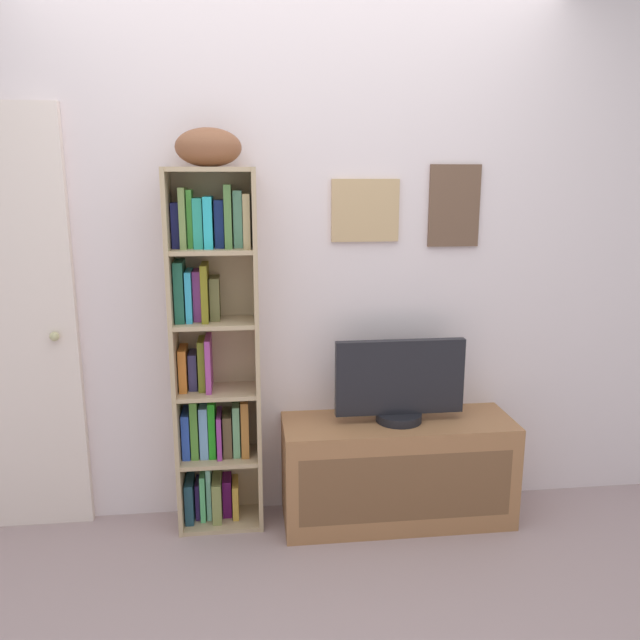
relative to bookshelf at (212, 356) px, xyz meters
name	(u,v)px	position (x,y,z in m)	size (l,w,h in m)	color
back_wall	(292,258)	(0.39, 0.12, 0.44)	(4.80, 0.08, 2.56)	silver
bookshelf	(212,356)	(0.00, 0.00, 0.00)	(0.40, 0.25, 1.70)	tan
football	(208,147)	(0.02, -0.03, 0.94)	(0.29, 0.17, 0.17)	brown
tv_stand	(397,470)	(0.88, -0.10, -0.59)	(1.11, 0.38, 0.51)	#9A6740
television	(400,383)	(0.88, -0.10, -0.14)	(0.62, 0.22, 0.40)	black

